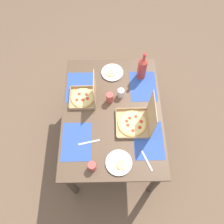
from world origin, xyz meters
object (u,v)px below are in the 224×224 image
plate_middle (119,163)px  cup_clear_left (110,98)px  pizza_box_center (136,121)px  cup_spare (121,93)px  plate_near_right (112,73)px  cup_clear_right (92,166)px  pizza_box_corner_left (85,96)px  soda_bottle (142,68)px

plate_middle → cup_clear_left: (-0.61, -0.07, 0.05)m
pizza_box_center → plate_middle: size_ratio=1.48×
pizza_box_center → cup_spare: bearing=-157.5°
plate_near_right → plate_middle: same height
cup_clear_right → cup_spare: (-0.70, 0.26, 0.00)m
pizza_box_corner_left → cup_clear_left: pizza_box_corner_left is taller
cup_clear_left → plate_middle: bearing=6.4°
plate_near_right → cup_clear_right: size_ratio=2.62×
pizza_box_center → cup_clear_left: size_ratio=3.03×
plate_near_right → plate_middle: bearing=2.5°
pizza_box_center → plate_near_right: bearing=-160.4°
plate_near_right → cup_clear_left: size_ratio=2.05×
soda_bottle → cup_clear_left: bearing=-47.8°
pizza_box_center → cup_clear_left: pizza_box_center is taller
cup_spare → cup_clear_right: bearing=-20.3°
pizza_box_corner_left → cup_spare: pizza_box_corner_left is taller
soda_bottle → cup_clear_right: size_ratio=3.78×
cup_clear_left → cup_spare: bearing=118.1°
plate_near_right → plate_middle: size_ratio=1.00×
pizza_box_corner_left → plate_middle: (0.64, 0.30, -0.04)m
pizza_box_center → cup_clear_right: 0.55m
plate_middle → soda_bottle: (-0.90, 0.25, 0.12)m
cup_clear_left → soda_bottle: bearing=132.2°
pizza_box_center → cup_spare: pizza_box_center is taller
pizza_box_corner_left → cup_clear_left: bearing=82.3°
pizza_box_corner_left → cup_clear_left: 0.23m
pizza_box_center → cup_clear_left: bearing=-136.7°
plate_middle → cup_clear_right: size_ratio=2.61×
pizza_box_center → pizza_box_corner_left: size_ratio=1.15×
pizza_box_corner_left → soda_bottle: size_ratio=0.89×
cup_clear_right → pizza_box_corner_left: bearing=-173.2°
pizza_box_center → soda_bottle: 0.55m
plate_near_right → plate_middle: (0.94, 0.04, 0.00)m
pizza_box_corner_left → plate_near_right: size_ratio=1.29×
pizza_box_corner_left → plate_middle: size_ratio=1.29×
soda_bottle → cup_clear_right: 1.05m
cup_clear_right → cup_spare: cup_spare is taller
soda_bottle → cup_clear_right: bearing=-26.8°
cup_clear_right → cup_clear_left: 0.66m
soda_bottle → cup_clear_right: soda_bottle is taller
pizza_box_corner_left → soda_bottle: bearing=115.1°
cup_spare → pizza_box_center: bearing=22.5°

